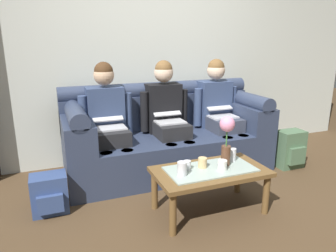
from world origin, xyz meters
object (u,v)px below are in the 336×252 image
(person_right, at_px, (219,108))
(cup_far_right, at_px, (182,169))
(person_middle, at_px, (167,113))
(cup_near_left, at_px, (232,154))
(cup_near_right, at_px, (187,165))
(backpack_left, at_px, (50,194))
(backpack_right, at_px, (290,149))
(coffee_table, at_px, (210,175))
(person_left, at_px, (108,118))
(cup_far_center, at_px, (222,165))
(couch, at_px, (167,137))
(cup_far_left, at_px, (203,163))
(flower_vase, at_px, (227,135))

(person_right, bearing_deg, cup_far_right, -131.65)
(person_middle, distance_m, cup_near_left, 0.98)
(person_middle, bearing_deg, cup_far_right, -104.78)
(cup_near_right, height_order, backpack_left, cup_near_right)
(person_middle, relative_size, cup_far_right, 11.00)
(person_right, distance_m, backpack_left, 2.07)
(backpack_right, bearing_deg, coffee_table, -158.65)
(person_left, relative_size, cup_far_center, 14.71)
(couch, height_order, cup_near_right, couch)
(person_middle, bearing_deg, backpack_right, -20.02)
(coffee_table, distance_m, cup_far_center, 0.14)
(person_right, relative_size, coffee_table, 1.28)
(person_middle, xyz_separation_m, cup_far_center, (0.08, -1.07, -0.22))
(person_right, xyz_separation_m, cup_far_right, (-0.93, -1.05, -0.21))
(cup_near_left, distance_m, backpack_left, 1.61)
(cup_near_right, relative_size, cup_far_center, 0.93)
(cup_far_left, bearing_deg, flower_vase, -5.78)
(person_left, xyz_separation_m, flower_vase, (0.81, -0.99, 0.01))
(person_middle, distance_m, cup_far_center, 1.10)
(couch, relative_size, cup_far_center, 26.95)
(cup_near_right, height_order, cup_far_right, cup_far_right)
(person_middle, height_order, cup_far_center, person_middle)
(person_left, height_order, cup_near_left, person_left)
(cup_far_right, bearing_deg, backpack_right, 19.08)
(person_right, height_order, cup_near_left, person_right)
(person_right, relative_size, backpack_right, 2.82)
(cup_far_left, relative_size, backpack_right, 0.20)
(cup_far_left, bearing_deg, couch, 86.92)
(flower_vase, bearing_deg, person_middle, 99.06)
(cup_far_center, bearing_deg, backpack_right, 24.79)
(cup_near_left, height_order, cup_far_left, cup_near_left)
(couch, bearing_deg, backpack_left, -157.11)
(cup_near_right, distance_m, backpack_left, 1.20)
(couch, relative_size, person_left, 1.83)
(person_left, height_order, cup_far_center, person_left)
(person_right, bearing_deg, cup_far_center, -118.33)
(person_left, relative_size, coffee_table, 1.28)
(coffee_table, distance_m, cup_far_left, 0.12)
(cup_far_left, bearing_deg, coffee_table, -40.47)
(cup_near_left, relative_size, backpack_left, 0.33)
(coffee_table, relative_size, cup_far_center, 11.46)
(cup_far_center, xyz_separation_m, cup_far_right, (-0.35, 0.02, 0.01))
(flower_vase, bearing_deg, cup_far_right, -172.29)
(cup_near_left, xyz_separation_m, backpack_left, (-1.54, 0.38, -0.28))
(cup_near_left, relative_size, cup_far_center, 1.36)
(cup_far_left, bearing_deg, backpack_right, 18.99)
(couch, xyz_separation_m, person_middle, (0.00, -0.00, 0.29))
(backpack_right, bearing_deg, person_left, 166.25)
(cup_far_center, height_order, cup_far_left, cup_far_left)
(cup_far_center, bearing_deg, person_left, 124.37)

